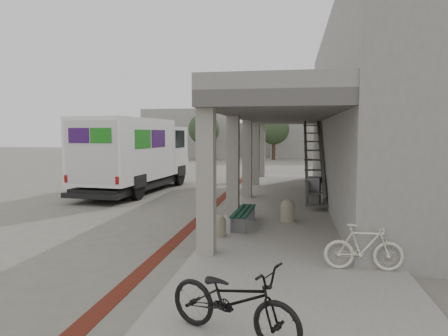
% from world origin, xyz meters
% --- Properties ---
extents(ground, '(120.00, 120.00, 0.00)m').
position_xyz_m(ground, '(0.00, 0.00, 0.00)').
color(ground, '#676258').
rests_on(ground, ground).
extents(bike_lane_stripe, '(0.35, 40.00, 0.01)m').
position_xyz_m(bike_lane_stripe, '(1.00, 2.00, 0.01)').
color(bike_lane_stripe, '#541B10').
rests_on(bike_lane_stripe, ground).
extents(sidewalk, '(4.40, 28.00, 0.12)m').
position_xyz_m(sidewalk, '(4.00, 0.00, 0.06)').
color(sidewalk, gray).
rests_on(sidewalk, ground).
extents(transit_building, '(7.60, 17.00, 7.00)m').
position_xyz_m(transit_building, '(6.83, 4.50, 3.40)').
color(transit_building, gray).
rests_on(transit_building, ground).
extents(distant_backdrop, '(28.00, 10.00, 6.50)m').
position_xyz_m(distant_backdrop, '(-2.84, 35.89, 2.70)').
color(distant_backdrop, gray).
rests_on(distant_backdrop, ground).
extents(tree_left, '(3.20, 3.20, 4.80)m').
position_xyz_m(tree_left, '(-5.00, 28.00, 3.18)').
color(tree_left, '#38281C').
rests_on(tree_left, ground).
extents(tree_mid, '(3.20, 3.20, 4.80)m').
position_xyz_m(tree_mid, '(2.00, 30.00, 3.18)').
color(tree_mid, '#38281C').
rests_on(tree_mid, ground).
extents(tree_right, '(3.20, 3.20, 4.80)m').
position_xyz_m(tree_right, '(10.00, 29.00, 3.18)').
color(tree_right, '#38281C').
rests_on(tree_right, ground).
extents(fedex_truck, '(3.15, 8.23, 3.44)m').
position_xyz_m(fedex_truck, '(-3.35, 5.88, 1.83)').
color(fedex_truck, black).
rests_on(fedex_truck, ground).
extents(bench, '(0.52, 2.00, 0.46)m').
position_xyz_m(bench, '(2.60, -0.77, 0.45)').
color(bench, slate).
rests_on(bench, sidewalk).
extents(bollard_near, '(0.37, 0.37, 0.55)m').
position_xyz_m(bollard_near, '(2.10, -1.97, 0.40)').
color(bollard_near, gray).
rests_on(bollard_near, sidewalk).
extents(bollard_far, '(0.45, 0.45, 0.67)m').
position_xyz_m(bollard_far, '(3.85, 0.10, 0.46)').
color(bollard_far, gray).
rests_on(bollard_far, sidewalk).
extents(utility_cabinet, '(0.57, 0.69, 1.03)m').
position_xyz_m(utility_cabinet, '(4.77, 3.12, 0.64)').
color(utility_cabinet, slate).
rests_on(utility_cabinet, sidewalk).
extents(bicycle_black, '(2.05, 1.39, 1.02)m').
position_xyz_m(bicycle_black, '(3.23, -7.05, 0.63)').
color(bicycle_black, black).
rests_on(bicycle_black, sidewalk).
extents(bicycle_cream, '(1.53, 0.47, 0.91)m').
position_xyz_m(bicycle_cream, '(5.35, -4.08, 0.58)').
color(bicycle_cream, beige).
rests_on(bicycle_cream, sidewalk).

